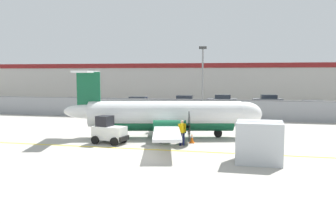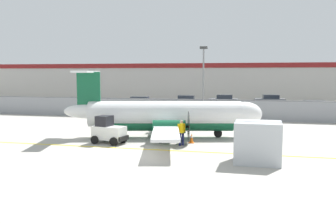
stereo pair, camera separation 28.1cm
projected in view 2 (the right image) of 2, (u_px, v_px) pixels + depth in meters
name	position (u px, v px, depth m)	size (l,w,h in m)	color
ground_plane	(139.00, 149.00, 23.51)	(140.00, 140.00, 0.01)	#ADA89E
perimeter_fence	(186.00, 108.00, 38.88)	(98.00, 0.10, 2.10)	gray
parking_lot_strip	(202.00, 108.00, 50.12)	(98.00, 17.00, 0.12)	#38383A
background_building	(217.00, 82.00, 67.69)	(91.00, 8.10, 6.50)	beige
commuter_airplane	(168.00, 116.00, 27.60)	(14.55, 15.94, 4.92)	white
baggage_tug	(108.00, 131.00, 25.33)	(2.50, 1.75, 1.88)	silver
ground_crew_worker	(181.00, 131.00, 24.54)	(0.51, 0.47, 1.70)	#191E4C
cargo_container	(258.00, 142.00, 19.77)	(2.44, 2.04, 2.20)	#B7BCC1
traffic_cone_near_left	(191.00, 138.00, 25.53)	(0.36, 0.36, 0.64)	orange
traffic_cone_near_right	(163.00, 127.00, 30.69)	(0.36, 0.36, 0.64)	orange
parked_car_0	(77.00, 104.00, 47.92)	(4.32, 2.25, 1.58)	red
parked_car_1	(141.00, 103.00, 49.37)	(4.28, 2.16, 1.58)	navy
parked_car_2	(187.00, 101.00, 52.07)	(4.29, 2.20, 1.58)	slate
parked_car_3	(224.00, 100.00, 53.60)	(4.24, 2.08, 1.58)	slate
parked_car_4	(270.00, 100.00, 53.60)	(4.35, 2.33, 1.58)	slate
parked_car_5	(315.00, 108.00, 42.00)	(4.21, 2.02, 1.58)	black
apron_light_pole	(203.00, 78.00, 35.47)	(0.70, 0.30, 7.27)	slate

